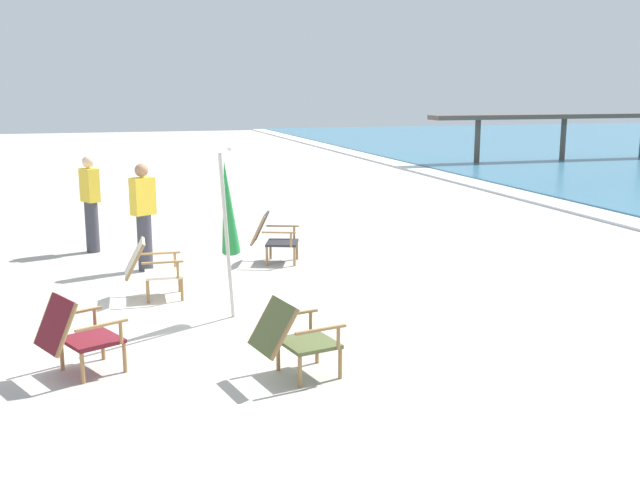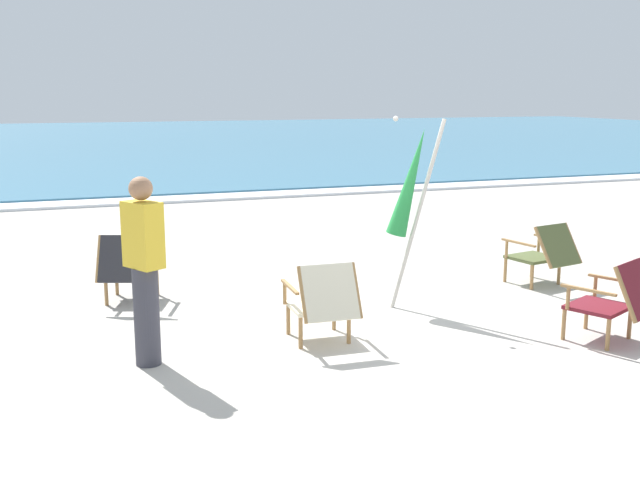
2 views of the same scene
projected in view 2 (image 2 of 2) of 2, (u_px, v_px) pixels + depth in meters
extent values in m
plane|color=#B2AAA0|center=(373.00, 323.00, 7.60)|extent=(80.00, 80.00, 0.00)
cube|color=teal|center=(116.00, 140.00, 35.11)|extent=(80.00, 40.00, 0.10)
cube|color=white|center=(197.00, 197.00, 16.39)|extent=(80.00, 1.10, 0.06)
cube|color=beige|center=(318.00, 306.00, 7.07)|extent=(0.54, 0.50, 0.04)
cube|color=beige|center=(330.00, 293.00, 6.69)|extent=(0.50, 0.29, 0.48)
cylinder|color=olive|center=(288.00, 318.00, 7.24)|extent=(0.04, 0.04, 0.32)
cylinder|color=olive|center=(334.00, 314.00, 7.37)|extent=(0.04, 0.04, 0.32)
cylinder|color=olive|center=(301.00, 332.00, 6.83)|extent=(0.04, 0.04, 0.32)
cylinder|color=olive|center=(349.00, 327.00, 6.97)|extent=(0.04, 0.04, 0.32)
cube|color=olive|center=(290.00, 287.00, 6.93)|extent=(0.06, 0.53, 0.02)
cylinder|color=olive|center=(285.00, 293.00, 7.12)|extent=(0.04, 0.04, 0.22)
cube|color=olive|center=(347.00, 282.00, 7.09)|extent=(0.06, 0.53, 0.02)
cylinder|color=olive|center=(340.00, 288.00, 7.29)|extent=(0.04, 0.04, 0.22)
cylinder|color=olive|center=(303.00, 295.00, 6.61)|extent=(0.05, 0.28, 0.48)
cylinder|color=olive|center=(357.00, 290.00, 6.76)|extent=(0.05, 0.28, 0.48)
cube|color=maroon|center=(598.00, 307.00, 7.06)|extent=(0.67, 0.66, 0.04)
cube|color=maroon|center=(637.00, 289.00, 6.77)|extent=(0.55, 0.44, 0.49)
cylinder|color=olive|center=(564.00, 323.00, 7.08)|extent=(0.04, 0.04, 0.32)
cylinder|color=olive|center=(586.00, 313.00, 7.40)|extent=(0.04, 0.04, 0.32)
cylinder|color=olive|center=(608.00, 334.00, 6.78)|extent=(0.04, 0.04, 0.32)
cylinder|color=olive|center=(630.00, 323.00, 7.10)|extent=(0.04, 0.04, 0.32)
cube|color=olive|center=(588.00, 290.00, 6.81)|extent=(0.26, 0.49, 0.02)
cylinder|color=olive|center=(568.00, 298.00, 6.96)|extent=(0.04, 0.04, 0.22)
cube|color=olive|center=(615.00, 279.00, 7.20)|extent=(0.26, 0.49, 0.02)
cylinder|color=olive|center=(595.00, 287.00, 7.35)|extent=(0.04, 0.04, 0.22)
cylinder|color=olive|center=(625.00, 295.00, 6.59)|extent=(0.14, 0.25, 0.49)
cube|color=#28282D|center=(132.00, 272.00, 8.40)|extent=(0.65, 0.63, 0.04)
cube|color=#28282D|center=(122.00, 259.00, 8.01)|extent=(0.55, 0.41, 0.49)
cylinder|color=olive|center=(117.00, 281.00, 8.64)|extent=(0.04, 0.04, 0.32)
cylinder|color=olive|center=(157.00, 281.00, 8.64)|extent=(0.04, 0.04, 0.32)
cylinder|color=olive|center=(106.00, 291.00, 8.22)|extent=(0.04, 0.04, 0.32)
cylinder|color=olive|center=(149.00, 291.00, 8.21)|extent=(0.04, 0.04, 0.32)
cube|color=olive|center=(105.00, 254.00, 8.33)|extent=(0.21, 0.51, 0.02)
cylinder|color=olive|center=(110.00, 260.00, 8.54)|extent=(0.04, 0.04, 0.22)
cube|color=olive|center=(155.00, 254.00, 8.33)|extent=(0.21, 0.51, 0.02)
cylinder|color=olive|center=(159.00, 260.00, 8.54)|extent=(0.04, 0.04, 0.22)
cylinder|color=olive|center=(99.00, 259.00, 8.01)|extent=(0.13, 0.26, 0.49)
cylinder|color=olive|center=(146.00, 259.00, 8.00)|extent=(0.13, 0.26, 0.49)
cube|color=#515B33|center=(533.00, 258.00, 9.13)|extent=(0.61, 0.58, 0.04)
cube|color=#515B33|center=(558.00, 245.00, 8.78)|extent=(0.55, 0.40, 0.46)
cylinder|color=olive|center=(505.00, 269.00, 9.23)|extent=(0.04, 0.04, 0.32)
cylinder|color=olive|center=(532.00, 265.00, 9.47)|extent=(0.04, 0.04, 0.32)
cylinder|color=olive|center=(532.00, 276.00, 8.87)|extent=(0.04, 0.04, 0.32)
cylinder|color=olive|center=(559.00, 272.00, 9.11)|extent=(0.04, 0.04, 0.32)
cube|color=olive|center=(519.00, 243.00, 8.93)|extent=(0.14, 0.52, 0.02)
cylinder|color=olive|center=(507.00, 249.00, 9.11)|extent=(0.04, 0.04, 0.22)
cube|color=olive|center=(551.00, 238.00, 9.22)|extent=(0.14, 0.52, 0.02)
cylinder|color=olive|center=(539.00, 244.00, 9.40)|extent=(0.04, 0.04, 0.22)
cylinder|color=olive|center=(543.00, 248.00, 8.65)|extent=(0.10, 0.31, 0.46)
cylinder|color=olive|center=(573.00, 243.00, 8.91)|extent=(0.10, 0.31, 0.46)
cylinder|color=#B7B2A8|center=(418.00, 215.00, 7.96)|extent=(0.53, 0.25, 2.05)
cone|color=#23843D|center=(410.00, 182.00, 7.89)|extent=(0.54, 0.39, 1.17)
sphere|color=#B7B2A8|center=(396.00, 119.00, 7.77)|extent=(0.06, 0.06, 0.06)
cylinder|color=#383842|center=(147.00, 316.00, 6.39)|extent=(0.22, 0.22, 0.86)
cube|color=gold|center=(143.00, 235.00, 6.25)|extent=(0.34, 0.39, 0.56)
sphere|color=#9E7051|center=(141.00, 188.00, 6.18)|extent=(0.20, 0.20, 0.20)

